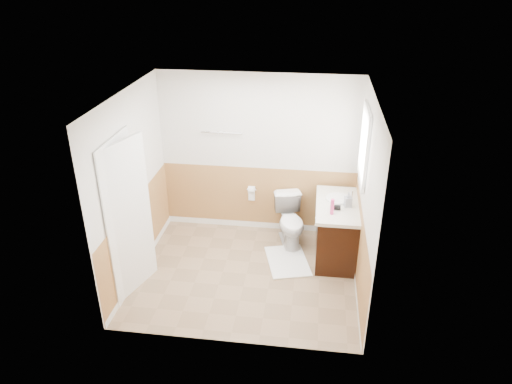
# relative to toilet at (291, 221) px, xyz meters

# --- Properties ---
(floor) EXTENTS (3.00, 3.00, 0.00)m
(floor) POSITION_rel_toilet_xyz_m (-0.54, -0.89, -0.37)
(floor) COLOR #8C7051
(floor) RESTS_ON ground
(ceiling) EXTENTS (3.00, 3.00, 0.00)m
(ceiling) POSITION_rel_toilet_xyz_m (-0.54, -0.89, 2.13)
(ceiling) COLOR white
(ceiling) RESTS_ON floor
(wall_back) EXTENTS (3.00, 0.00, 3.00)m
(wall_back) POSITION_rel_toilet_xyz_m (-0.54, 0.41, 0.88)
(wall_back) COLOR silver
(wall_back) RESTS_ON floor
(wall_front) EXTENTS (3.00, 0.00, 3.00)m
(wall_front) POSITION_rel_toilet_xyz_m (-0.54, -2.19, 0.88)
(wall_front) COLOR silver
(wall_front) RESTS_ON floor
(wall_left) EXTENTS (0.00, 3.00, 3.00)m
(wall_left) POSITION_rel_toilet_xyz_m (-2.04, -0.89, 0.88)
(wall_left) COLOR silver
(wall_left) RESTS_ON floor
(wall_right) EXTENTS (0.00, 3.00, 3.00)m
(wall_right) POSITION_rel_toilet_xyz_m (0.96, -0.89, 0.88)
(wall_right) COLOR silver
(wall_right) RESTS_ON floor
(wainscot_back) EXTENTS (3.00, 0.00, 3.00)m
(wainscot_back) POSITION_rel_toilet_xyz_m (-0.54, 0.40, 0.13)
(wainscot_back) COLOR #B28447
(wainscot_back) RESTS_ON floor
(wainscot_front) EXTENTS (3.00, 0.00, 3.00)m
(wainscot_front) POSITION_rel_toilet_xyz_m (-0.54, -2.18, 0.13)
(wainscot_front) COLOR #B28447
(wainscot_front) RESTS_ON floor
(wainscot_left) EXTENTS (0.00, 2.60, 2.60)m
(wainscot_left) POSITION_rel_toilet_xyz_m (-2.03, -0.89, 0.13)
(wainscot_left) COLOR #B28447
(wainscot_left) RESTS_ON floor
(wainscot_right) EXTENTS (0.00, 2.60, 2.60)m
(wainscot_right) POSITION_rel_toilet_xyz_m (0.95, -0.89, 0.13)
(wainscot_right) COLOR #B28447
(wainscot_right) RESTS_ON floor
(toilet) EXTENTS (0.59, 0.81, 0.74)m
(toilet) POSITION_rel_toilet_xyz_m (0.00, 0.00, 0.00)
(toilet) COLOR white
(toilet) RESTS_ON floor
(bath_mat) EXTENTS (0.74, 0.92, 0.02)m
(bath_mat) POSITION_rel_toilet_xyz_m (0.00, -0.52, -0.36)
(bath_mat) COLOR white
(bath_mat) RESTS_ON floor
(vanity_cabinet) EXTENTS (0.55, 1.10, 0.80)m
(vanity_cabinet) POSITION_rel_toilet_xyz_m (0.67, -0.26, 0.03)
(vanity_cabinet) COLOR black
(vanity_cabinet) RESTS_ON floor
(vanity_knob_left) EXTENTS (0.03, 0.03, 0.03)m
(vanity_knob_left) POSITION_rel_toilet_xyz_m (0.37, -0.36, 0.18)
(vanity_knob_left) COLOR #B6B7BD
(vanity_knob_left) RESTS_ON vanity_cabinet
(vanity_knob_right) EXTENTS (0.03, 0.03, 0.03)m
(vanity_knob_right) POSITION_rel_toilet_xyz_m (0.37, -0.16, 0.18)
(vanity_knob_right) COLOR silver
(vanity_knob_right) RESTS_ON vanity_cabinet
(countertop) EXTENTS (0.60, 1.15, 0.05)m
(countertop) POSITION_rel_toilet_xyz_m (0.66, -0.26, 0.45)
(countertop) COLOR beige
(countertop) RESTS_ON vanity_cabinet
(sink_basin) EXTENTS (0.36, 0.36, 0.02)m
(sink_basin) POSITION_rel_toilet_xyz_m (0.67, -0.11, 0.49)
(sink_basin) COLOR white
(sink_basin) RESTS_ON countertop
(faucet) EXTENTS (0.02, 0.02, 0.14)m
(faucet) POSITION_rel_toilet_xyz_m (0.85, -0.11, 0.55)
(faucet) COLOR silver
(faucet) RESTS_ON countertop
(lotion_bottle) EXTENTS (0.05, 0.05, 0.22)m
(lotion_bottle) POSITION_rel_toilet_xyz_m (0.57, -0.56, 0.59)
(lotion_bottle) COLOR #EB3C85
(lotion_bottle) RESTS_ON countertop
(soap_dispenser) EXTENTS (0.11, 0.12, 0.21)m
(soap_dispenser) POSITION_rel_toilet_xyz_m (0.79, -0.32, 0.58)
(soap_dispenser) COLOR gray
(soap_dispenser) RESTS_ON countertop
(hair_dryer_body) EXTENTS (0.14, 0.07, 0.07)m
(hair_dryer_body) POSITION_rel_toilet_xyz_m (0.62, -0.43, 0.51)
(hair_dryer_body) COLOR black
(hair_dryer_body) RESTS_ON countertop
(hair_dryer_handle) EXTENTS (0.03, 0.03, 0.07)m
(hair_dryer_handle) POSITION_rel_toilet_xyz_m (0.59, -0.37, 0.48)
(hair_dryer_handle) COLOR black
(hair_dryer_handle) RESTS_ON countertop
(mirror_panel) EXTENTS (0.02, 0.35, 0.90)m
(mirror_panel) POSITION_rel_toilet_xyz_m (0.93, 0.21, 1.18)
(mirror_panel) COLOR silver
(mirror_panel) RESTS_ON wall_right
(window_frame) EXTENTS (0.04, 0.80, 1.00)m
(window_frame) POSITION_rel_toilet_xyz_m (0.93, -0.30, 1.38)
(window_frame) COLOR white
(window_frame) RESTS_ON wall_right
(window_glass) EXTENTS (0.01, 0.70, 0.90)m
(window_glass) POSITION_rel_toilet_xyz_m (0.94, -0.30, 1.38)
(window_glass) COLOR white
(window_glass) RESTS_ON wall_right
(door) EXTENTS (0.29, 0.78, 2.04)m
(door) POSITION_rel_toilet_xyz_m (-1.94, -1.34, 0.65)
(door) COLOR white
(door) RESTS_ON wall_left
(door_frame) EXTENTS (0.02, 0.92, 2.10)m
(door_frame) POSITION_rel_toilet_xyz_m (-2.02, -1.34, 0.66)
(door_frame) COLOR white
(door_frame) RESTS_ON wall_left
(door_knob) EXTENTS (0.06, 0.06, 0.06)m
(door_knob) POSITION_rel_toilet_xyz_m (-1.88, -1.01, 0.58)
(door_knob) COLOR silver
(door_knob) RESTS_ON door
(towel_bar) EXTENTS (0.62, 0.02, 0.02)m
(towel_bar) POSITION_rel_toilet_xyz_m (-1.09, 0.36, 1.23)
(towel_bar) COLOR silver
(towel_bar) RESTS_ON wall_back
(tp_holder_bar) EXTENTS (0.14, 0.02, 0.02)m
(tp_holder_bar) POSITION_rel_toilet_xyz_m (-0.64, 0.34, 0.33)
(tp_holder_bar) COLOR silver
(tp_holder_bar) RESTS_ON wall_back
(tp_roll) EXTENTS (0.10, 0.11, 0.11)m
(tp_roll) POSITION_rel_toilet_xyz_m (-0.64, 0.34, 0.33)
(tp_roll) COLOR white
(tp_roll) RESTS_ON tp_holder_bar
(tp_sheet) EXTENTS (0.10, 0.01, 0.16)m
(tp_sheet) POSITION_rel_toilet_xyz_m (-0.64, 0.34, 0.22)
(tp_sheet) COLOR white
(tp_sheet) RESTS_ON tp_roll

